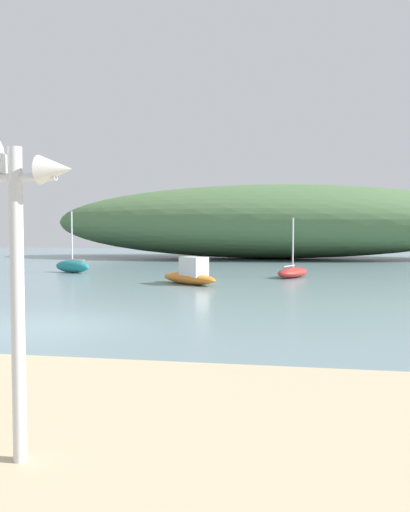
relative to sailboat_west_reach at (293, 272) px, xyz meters
name	(u,v)px	position (x,y,z in m)	size (l,w,h in m)	color
ground_plane	(50,326)	(-5.94, -14.20, -0.27)	(120.00, 120.00, 0.00)	gray
distant_hill	(268,222)	(-1.99, 19.25, 3.00)	(39.24, 13.82, 6.53)	#517547
sailboat_west_reach	(293,272)	(0.00, 0.00, 0.00)	(2.10, 2.94, 3.02)	#B72D28
motorboat_off_point	(190,275)	(-4.47, -4.12, 0.15)	(3.17, 2.77, 1.21)	orange
sailboat_inner_mooring	(72,266)	(-12.31, 0.99, 0.11)	(2.62, 1.66, 3.46)	teal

